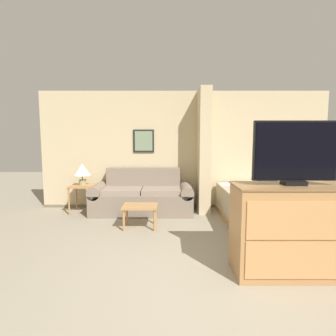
% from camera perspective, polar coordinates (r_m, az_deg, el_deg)
% --- Properties ---
extents(ground_plane, '(20.00, 20.00, 0.00)m').
position_cam_1_polar(ground_plane, '(2.89, 7.83, -25.98)').
color(ground_plane, gray).
extents(wall_back, '(6.35, 0.16, 2.60)m').
position_cam_1_polar(wall_back, '(5.93, 3.51, 3.84)').
color(wall_back, '#CCB78E').
rests_on(wall_back, ground_plane).
extents(wall_partition_pillar, '(0.24, 0.61, 2.60)m').
position_cam_1_polar(wall_partition_pillar, '(5.60, 7.98, 3.71)').
color(wall_partition_pillar, '#CCB78E').
rests_on(wall_partition_pillar, ground_plane).
extents(couch, '(2.11, 0.84, 0.92)m').
position_cam_1_polar(couch, '(5.59, -5.39, -6.29)').
color(couch, gray).
rests_on(couch, ground_plane).
extents(coffee_table, '(0.60, 0.44, 0.40)m').
position_cam_1_polar(coffee_table, '(4.64, -5.91, -8.73)').
color(coffee_table, '#B27F4C').
rests_on(coffee_table, ground_plane).
extents(side_table, '(0.50, 0.50, 0.59)m').
position_cam_1_polar(side_table, '(5.83, -17.88, -4.39)').
color(side_table, '#B27F4C').
rests_on(side_table, ground_plane).
extents(table_lamp, '(0.36, 0.36, 0.45)m').
position_cam_1_polar(table_lamp, '(5.77, -18.01, -0.52)').
color(table_lamp, tan).
rests_on(table_lamp, side_table).
extents(tv_dresser, '(1.31, 0.55, 1.03)m').
position_cam_1_polar(tv_dresser, '(3.35, 25.44, -12.11)').
color(tv_dresser, '#B27F4C').
rests_on(tv_dresser, ground_plane).
extents(tv, '(0.93, 0.16, 0.71)m').
position_cam_1_polar(tv, '(3.20, 26.15, 2.96)').
color(tv, black).
rests_on(tv, tv_dresser).
extents(bed, '(1.81, 2.13, 0.58)m').
position_cam_1_polar(bed, '(5.29, 22.24, -7.83)').
color(bed, '#B27F4C').
rests_on(bed, ground_plane).
extents(backpack, '(0.30, 0.26, 0.44)m').
position_cam_1_polar(backpack, '(5.22, 20.93, -2.20)').
color(backpack, '#232D4C').
rests_on(backpack, bed).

